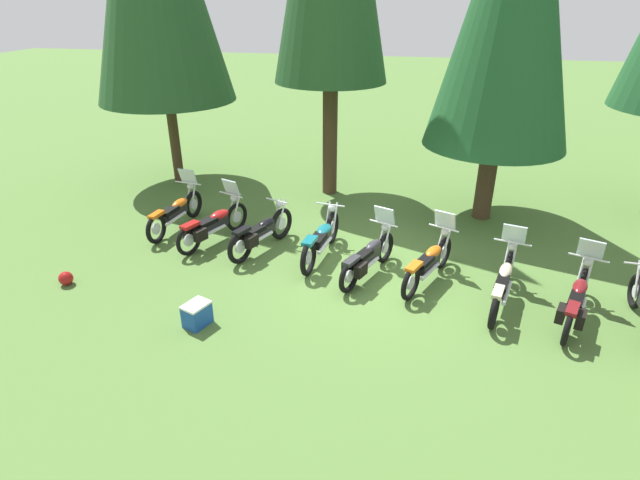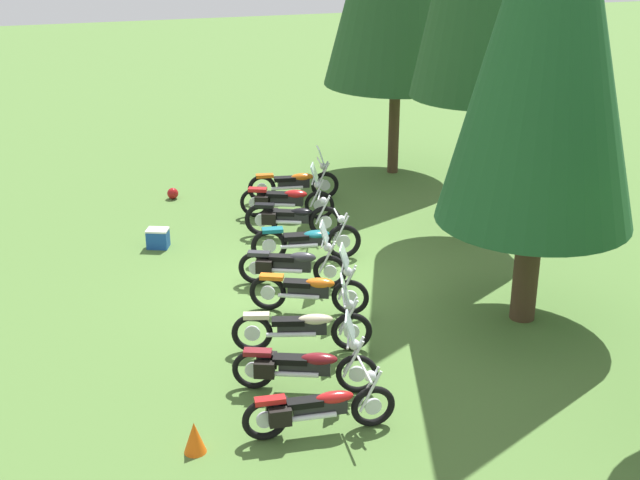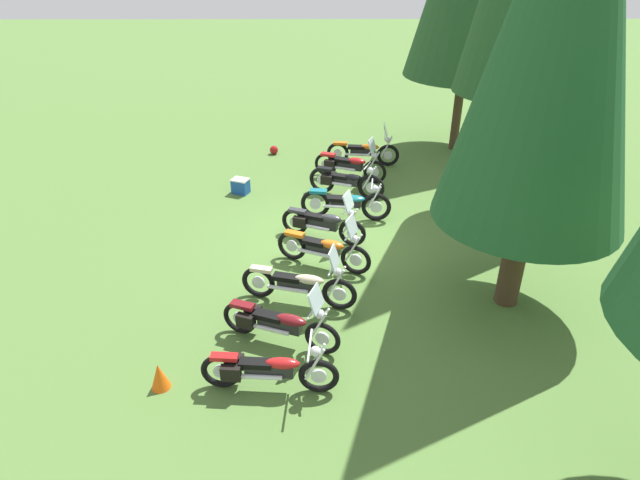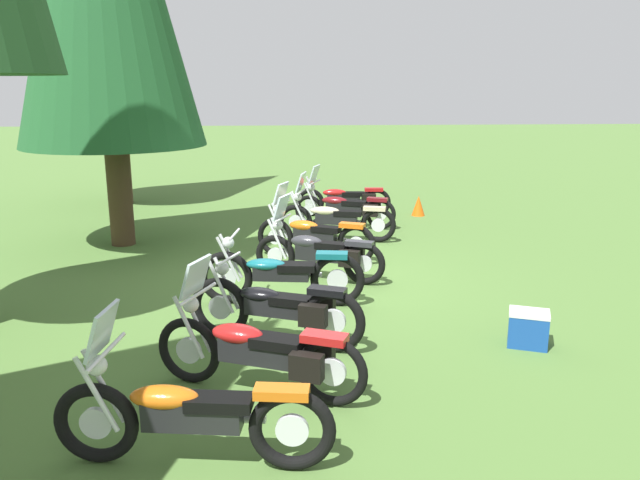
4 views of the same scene
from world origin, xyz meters
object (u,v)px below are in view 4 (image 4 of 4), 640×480
motorcycle_0 (188,414)px  motorcycle_1 (260,350)px  motorcycle_8 (346,199)px  picnic_cooler (528,328)px  motorcycle_5 (313,234)px  traffic_cone (418,206)px  motorcycle_4 (320,253)px  motorcycle_6 (334,218)px  motorcycle_3 (281,274)px  motorcycle_7 (346,207)px  motorcycle_2 (278,308)px

motorcycle_0 → motorcycle_1: 1.31m
motorcycle_8 → picnic_cooler: 7.88m
motorcycle_1 → motorcycle_5: 5.06m
picnic_cooler → traffic_cone: traffic_cone is taller
motorcycle_4 → motorcycle_0: bearing=96.7°
motorcycle_1 → traffic_cone: motorcycle_1 is taller
motorcycle_1 → motorcycle_8: size_ratio=0.95×
motorcycle_5 → motorcycle_6: size_ratio=0.89×
motorcycle_8 → traffic_cone: size_ratio=4.72×
motorcycle_3 → motorcycle_6: bearing=-98.9°
motorcycle_7 → motorcycle_3: bearing=94.3°
motorcycle_2 → motorcycle_8: bearing=-80.4°
motorcycle_8 → motorcycle_7: bearing=88.2°
motorcycle_3 → motorcycle_2: bearing=96.0°
motorcycle_3 → motorcycle_6: motorcycle_6 is taller
motorcycle_1 → motorcycle_8: 8.94m
motorcycle_7 → motorcycle_8: motorcycle_7 is taller
motorcycle_5 → picnic_cooler: bearing=144.3°
motorcycle_2 → traffic_cone: 8.20m
motorcycle_1 → picnic_cooler: bearing=-140.3°
motorcycle_1 → picnic_cooler: (0.98, -3.18, -0.26)m
motorcycle_2 → motorcycle_5: bearing=-77.7°
motorcycle_2 → motorcycle_6: bearing=-80.7°
motorcycle_3 → motorcycle_4: motorcycle_4 is taller
motorcycle_3 → traffic_cone: (6.05, -3.36, -0.22)m
traffic_cone → motorcycle_0: bearing=157.3°
motorcycle_5 → motorcycle_7: (2.59, -0.88, -0.01)m
motorcycle_8 → picnic_cooler: motorcycle_8 is taller
picnic_cooler → motorcycle_7: bearing=12.6°
motorcycle_3 → picnic_cooler: (-1.66, -2.95, -0.24)m
motorcycle_7 → picnic_cooler: (-6.60, -1.48, -0.23)m
motorcycle_0 → motorcycle_6: motorcycle_0 is taller
motorcycle_3 → motorcycle_5: 2.43m
motorcycle_8 → motorcycle_2: bearing=82.0°
motorcycle_0 → picnic_cooler: (2.18, -3.73, -0.25)m
motorcycle_1 → motorcycle_3: bearing=-72.5°
motorcycle_2 → traffic_cone: size_ratio=4.41×
motorcycle_4 → motorcycle_5: size_ratio=0.98×
motorcycle_5 → motorcycle_8: 3.88m
motorcycle_8 → picnic_cooler: bearing=104.2°
motorcycle_4 → motorcycle_6: (2.62, -0.47, 0.00)m
motorcycle_0 → motorcycle_8: 10.22m
motorcycle_0 → motorcycle_3: bearing=-93.7°
motorcycle_6 → picnic_cooler: bearing=123.7°
motorcycle_0 → picnic_cooler: size_ratio=4.15×
motorcycle_2 → motorcycle_7: (6.35, -1.52, -0.01)m
motorcycle_3 → motorcycle_5: (2.35, -0.60, 0.01)m
motorcycle_3 → picnic_cooler: bearing=158.4°
motorcycle_6 → motorcycle_2: bearing=92.2°
motorcycle_0 → motorcycle_3: size_ratio=0.99×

